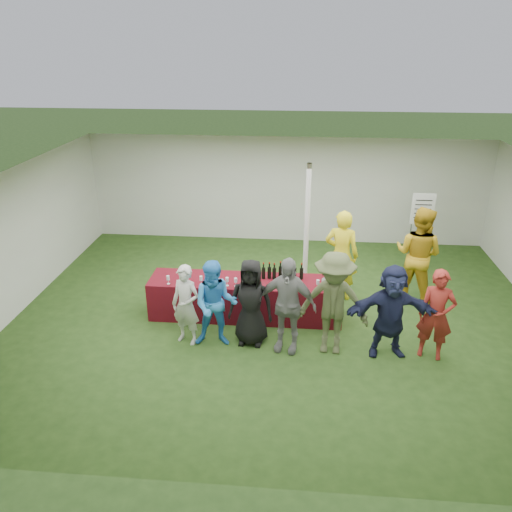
# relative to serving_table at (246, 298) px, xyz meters

# --- Properties ---
(ground) EXTENTS (60.00, 60.00, 0.00)m
(ground) POSITION_rel_serving_table_xyz_m (0.62, 0.01, -0.38)
(ground) COLOR #284719
(ground) RESTS_ON ground
(tent) EXTENTS (10.00, 10.00, 10.00)m
(tent) POSITION_rel_serving_table_xyz_m (1.12, 1.21, 0.98)
(tent) COLOR white
(tent) RESTS_ON ground
(serving_table) EXTENTS (3.60, 0.80, 0.75)m
(serving_table) POSITION_rel_serving_table_xyz_m (0.00, 0.00, 0.00)
(serving_table) COLOR #610C10
(serving_table) RESTS_ON ground
(wine_bottles) EXTENTS (0.78, 0.15, 0.32)m
(wine_bottles) POSITION_rel_serving_table_xyz_m (0.67, 0.13, 0.50)
(wine_bottles) COLOR black
(wine_bottles) RESTS_ON serving_table
(wine_glasses) EXTENTS (2.79, 0.13, 0.16)m
(wine_glasses) POSITION_rel_serving_table_xyz_m (-0.37, -0.25, 0.49)
(wine_glasses) COLOR silver
(wine_glasses) RESTS_ON serving_table
(water_bottle) EXTENTS (0.07, 0.07, 0.23)m
(water_bottle) POSITION_rel_serving_table_xyz_m (-0.04, 0.08, 0.48)
(water_bottle) COLOR silver
(water_bottle) RESTS_ON serving_table
(bar_towel) EXTENTS (0.25, 0.18, 0.03)m
(bar_towel) POSITION_rel_serving_table_xyz_m (1.57, 0.05, 0.39)
(bar_towel) COLOR white
(bar_towel) RESTS_ON serving_table
(dump_bucket) EXTENTS (0.25, 0.25, 0.18)m
(dump_bucket) POSITION_rel_serving_table_xyz_m (1.52, -0.22, 0.46)
(dump_bucket) COLOR slate
(dump_bucket) RESTS_ON serving_table
(wine_list_sign) EXTENTS (0.50, 0.03, 1.80)m
(wine_list_sign) POSITION_rel_serving_table_xyz_m (3.67, 2.45, 0.94)
(wine_list_sign) COLOR slate
(wine_list_sign) RESTS_ON ground
(staff_pourer) EXTENTS (0.77, 0.60, 1.86)m
(staff_pourer) POSITION_rel_serving_table_xyz_m (1.82, 0.92, 0.56)
(staff_pourer) COLOR yellow
(staff_pourer) RESTS_ON ground
(staff_back) EXTENTS (1.20, 1.15, 1.95)m
(staff_back) POSITION_rel_serving_table_xyz_m (3.33, 0.99, 0.60)
(staff_back) COLOR gold
(staff_back) RESTS_ON ground
(customer_0) EXTENTS (0.61, 0.51, 1.44)m
(customer_0) POSITION_rel_serving_table_xyz_m (-0.91, -0.98, 0.35)
(customer_0) COLOR beige
(customer_0) RESTS_ON ground
(customer_1) EXTENTS (0.79, 0.63, 1.56)m
(customer_1) POSITION_rel_serving_table_xyz_m (-0.40, -1.01, 0.40)
(customer_1) COLOR #2F8ADC
(customer_1) RESTS_ON ground
(customer_2) EXTENTS (0.79, 0.55, 1.55)m
(customer_2) POSITION_rel_serving_table_xyz_m (0.19, -0.89, 0.40)
(customer_2) COLOR black
(customer_2) RESTS_ON ground
(customer_3) EXTENTS (1.06, 0.61, 1.70)m
(customer_3) POSITION_rel_serving_table_xyz_m (0.80, -1.05, 0.47)
(customer_3) COLOR gray
(customer_3) RESTS_ON ground
(customer_4) EXTENTS (1.24, 0.80, 1.81)m
(customer_4) POSITION_rel_serving_table_xyz_m (1.56, -1.05, 0.53)
(customer_4) COLOR #4A5330
(customer_4) RESTS_ON ground
(customer_5) EXTENTS (1.54, 0.63, 1.62)m
(customer_5) POSITION_rel_serving_table_xyz_m (2.50, -1.05, 0.44)
(customer_5) COLOR #1C2042
(customer_5) RESTS_ON ground
(customer_6) EXTENTS (0.65, 0.51, 1.56)m
(customer_6) POSITION_rel_serving_table_xyz_m (3.22, -1.05, 0.41)
(customer_6) COLOR maroon
(customer_6) RESTS_ON ground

